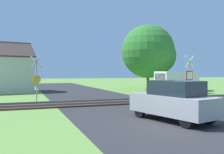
# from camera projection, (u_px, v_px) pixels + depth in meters

# --- Properties ---
(ground_plane) EXTENTS (160.00, 160.00, 0.00)m
(ground_plane) POSITION_uv_depth(u_px,v_px,m) (176.00, 126.00, 10.00)
(ground_plane) COLOR #6B9942
(road_asphalt) EXTENTS (7.61, 80.00, 0.01)m
(road_asphalt) POSITION_uv_depth(u_px,v_px,m) (151.00, 117.00, 11.88)
(road_asphalt) COLOR #2D2D30
(road_asphalt) RESTS_ON ground
(rail_track) EXTENTS (60.00, 2.60, 0.22)m
(rail_track) POSITION_uv_depth(u_px,v_px,m) (110.00, 102.00, 17.37)
(rail_track) COLOR #422D1E
(rail_track) RESTS_ON ground
(stop_sign_near) EXTENTS (0.87, 0.21, 3.26)m
(stop_sign_near) POSITION_uv_depth(u_px,v_px,m) (189.00, 77.00, 16.43)
(stop_sign_near) COLOR #9E9EA5
(stop_sign_near) RESTS_ON ground
(crossing_sign_far) EXTENTS (0.87, 0.19, 3.33)m
(crossing_sign_far) POSITION_uv_depth(u_px,v_px,m) (36.00, 76.00, 17.97)
(crossing_sign_far) COLOR #9E9EA5
(crossing_sign_far) RESTS_ON ground
(tree_far) EXTENTS (5.17, 5.17, 7.12)m
(tree_far) POSITION_uv_depth(u_px,v_px,m) (158.00, 56.00, 35.26)
(tree_far) COLOR #513823
(tree_far) RESTS_ON ground
(tree_right) EXTENTS (6.40, 6.40, 7.88)m
(tree_right) POSITION_uv_depth(u_px,v_px,m) (148.00, 51.00, 30.03)
(tree_right) COLOR #513823
(tree_right) RESTS_ON ground
(mail_truck) EXTENTS (5.09, 2.45, 2.24)m
(mail_truck) POSITION_uv_depth(u_px,v_px,m) (175.00, 81.00, 24.82)
(mail_truck) COLOR white
(mail_truck) RESTS_ON ground
(parked_car) EXTENTS (2.54, 4.28, 1.78)m
(parked_car) POSITION_uv_depth(u_px,v_px,m) (173.00, 101.00, 10.98)
(parked_car) COLOR #99999E
(parked_car) RESTS_ON ground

